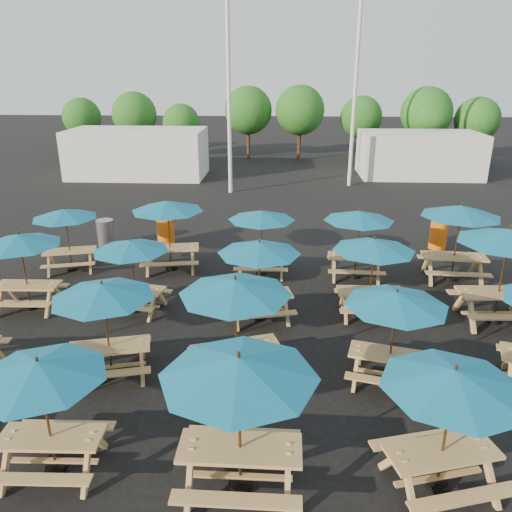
# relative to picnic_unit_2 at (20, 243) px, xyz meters

# --- Properties ---
(ground) EXTENTS (120.00, 120.00, 0.00)m
(ground) POSITION_rel_picnic_unit_2_xyz_m (6.11, -0.02, -1.89)
(ground) COLOR black
(ground) RESTS_ON ground
(picnic_unit_2) EXTENTS (2.17, 2.17, 2.16)m
(picnic_unit_2) POSITION_rel_picnic_unit_2_xyz_m (0.00, 0.00, 0.00)
(picnic_unit_2) COLOR #AD844C
(picnic_unit_2) RESTS_ON ground
(picnic_unit_3) EXTENTS (2.47, 2.47, 2.08)m
(picnic_unit_3) POSITION_rel_picnic_unit_2_xyz_m (0.02, 2.80, -0.08)
(picnic_unit_3) COLOR #AD844C
(picnic_unit_3) RESTS_ON ground
(picnic_unit_4) EXTENTS (2.11, 2.11, 2.10)m
(picnic_unit_4) POSITION_rel_picnic_unit_2_xyz_m (3.21, -5.74, -0.05)
(picnic_unit_4) COLOR #AD844C
(picnic_unit_4) RESTS_ON ground
(picnic_unit_5) EXTENTS (2.55, 2.55, 2.15)m
(picnic_unit_5) POSITION_rel_picnic_unit_2_xyz_m (3.25, -3.01, -0.01)
(picnic_unit_5) COLOR #AD844C
(picnic_unit_5) RESTS_ON ground
(picnic_unit_6) EXTENTS (2.35, 2.35, 2.04)m
(picnic_unit_6) POSITION_rel_picnic_unit_2_xyz_m (2.93, 0.02, -0.11)
(picnic_unit_6) COLOR #AD844C
(picnic_unit_6) RESTS_ON ground
(picnic_unit_7) EXTENTS (2.60, 2.60, 2.34)m
(picnic_unit_7) POSITION_rel_picnic_unit_2_xyz_m (3.25, 3.02, 0.15)
(picnic_unit_7) COLOR #AD844C
(picnic_unit_7) RESTS_ON ground
(picnic_unit_8) EXTENTS (2.37, 2.37, 2.40)m
(picnic_unit_8) POSITION_rel_picnic_unit_2_xyz_m (6.25, -5.94, 0.21)
(picnic_unit_8) COLOR #AD844C
(picnic_unit_8) RESTS_ON ground
(picnic_unit_9) EXTENTS (2.89, 2.89, 2.33)m
(picnic_unit_9) POSITION_rel_picnic_unit_2_xyz_m (5.93, -3.04, 0.15)
(picnic_unit_9) COLOR #AD844C
(picnic_unit_9) RESTS_ON ground
(picnic_unit_10) EXTENTS (2.55, 2.55, 2.16)m
(picnic_unit_10) POSITION_rel_picnic_unit_2_xyz_m (6.28, -0.28, -0.00)
(picnic_unit_10) COLOR #AD844C
(picnic_unit_10) RESTS_ON ground
(picnic_unit_11) EXTENTS (2.08, 2.08, 2.13)m
(picnic_unit_11) POSITION_rel_picnic_unit_2_xyz_m (6.21, 2.77, -0.03)
(picnic_unit_11) COLOR #AD844C
(picnic_unit_11) RESTS_ON ground
(picnic_unit_12) EXTENTS (2.63, 2.63, 2.19)m
(picnic_unit_12) POSITION_rel_picnic_unit_2_xyz_m (9.33, -5.78, 0.02)
(picnic_unit_12) COLOR #AD844C
(picnic_unit_12) RESTS_ON ground
(picnic_unit_13) EXTENTS (2.51, 2.51, 2.11)m
(picnic_unit_13) POSITION_rel_picnic_unit_2_xyz_m (9.10, -3.00, -0.04)
(picnic_unit_13) COLOR #AD844C
(picnic_unit_13) RESTS_ON ground
(picnic_unit_14) EXTENTS (2.14, 2.14, 2.16)m
(picnic_unit_14) POSITION_rel_picnic_unit_2_xyz_m (9.18, 0.07, -0.00)
(picnic_unit_14) COLOR #AD844C
(picnic_unit_14) RESTS_ON ground
(picnic_unit_15) EXTENTS (2.27, 2.27, 2.19)m
(picnic_unit_15) POSITION_rel_picnic_unit_2_xyz_m (9.16, 2.66, 0.02)
(picnic_unit_15) COLOR #AD844C
(picnic_unit_15) RESTS_ON ground
(picnic_unit_18) EXTENTS (2.60, 2.60, 2.54)m
(picnic_unit_18) POSITION_rel_picnic_unit_2_xyz_m (12.39, -0.11, 0.33)
(picnic_unit_18) COLOR #AD844C
(picnic_unit_18) RESTS_ON ground
(picnic_unit_19) EXTENTS (2.51, 2.51, 2.41)m
(picnic_unit_19) POSITION_rel_picnic_unit_2_xyz_m (12.15, 2.63, 0.22)
(picnic_unit_19) COLOR #AD844C
(picnic_unit_19) RESTS_ON ground
(waste_bin_0) EXTENTS (0.62, 0.62, 1.00)m
(waste_bin_0) POSITION_rel_picnic_unit_2_xyz_m (0.37, 5.20, -1.39)
(waste_bin_0) COLOR gray
(waste_bin_0) RESTS_ON ground
(waste_bin_1) EXTENTS (0.62, 0.62, 1.00)m
(waste_bin_1) POSITION_rel_picnic_unit_2_xyz_m (2.55, 5.43, -1.39)
(waste_bin_1) COLOR orange
(waste_bin_1) RESTS_ON ground
(waste_bin_2) EXTENTS (0.62, 0.62, 1.00)m
(waste_bin_2) POSITION_rel_picnic_unit_2_xyz_m (2.50, 5.57, -1.39)
(waste_bin_2) COLOR gray
(waste_bin_2) RESTS_ON ground
(waste_bin_3) EXTENTS (0.62, 0.62, 1.00)m
(waste_bin_3) POSITION_rel_picnic_unit_2_xyz_m (12.54, 5.56, -1.39)
(waste_bin_3) COLOR orange
(waste_bin_3) RESTS_ON ground
(mast_0) EXTENTS (0.20, 0.20, 12.00)m
(mast_0) POSITION_rel_picnic_unit_2_xyz_m (4.11, 13.98, 4.11)
(mast_0) COLOR silver
(mast_0) RESTS_ON ground
(mast_1) EXTENTS (0.20, 0.20, 12.00)m
(mast_1) POSITION_rel_picnic_unit_2_xyz_m (10.61, 15.98, 4.11)
(mast_1) COLOR silver
(mast_1) RESTS_ON ground
(event_tent_0) EXTENTS (8.00, 4.00, 2.80)m
(event_tent_0) POSITION_rel_picnic_unit_2_xyz_m (-1.89, 17.98, -0.49)
(event_tent_0) COLOR silver
(event_tent_0) RESTS_ON ground
(event_tent_1) EXTENTS (7.00, 4.00, 2.60)m
(event_tent_1) POSITION_rel_picnic_unit_2_xyz_m (15.11, 18.98, -0.59)
(event_tent_1) COLOR silver
(event_tent_1) RESTS_ON ground
(tree_0) EXTENTS (2.80, 2.80, 4.24)m
(tree_0) POSITION_rel_picnic_unit_2_xyz_m (-7.96, 25.23, 0.94)
(tree_0) COLOR #382314
(tree_0) RESTS_ON ground
(tree_1) EXTENTS (3.11, 3.11, 4.72)m
(tree_1) POSITION_rel_picnic_unit_2_xyz_m (-3.63, 23.89, 1.26)
(tree_1) COLOR #382314
(tree_1) RESTS_ON ground
(tree_2) EXTENTS (2.59, 2.59, 3.93)m
(tree_2) POSITION_rel_picnic_unit_2_xyz_m (-0.28, 23.64, 0.74)
(tree_2) COLOR #382314
(tree_2) RESTS_ON ground
(tree_3) EXTENTS (3.36, 3.36, 5.09)m
(tree_3) POSITION_rel_picnic_unit_2_xyz_m (4.36, 24.70, 1.52)
(tree_3) COLOR #382314
(tree_3) RESTS_ON ground
(tree_4) EXTENTS (3.41, 3.41, 5.17)m
(tree_4) POSITION_rel_picnic_unit_2_xyz_m (8.01, 24.24, 1.57)
(tree_4) COLOR #382314
(tree_4) RESTS_ON ground
(tree_5) EXTENTS (2.94, 2.94, 4.45)m
(tree_5) POSITION_rel_picnic_unit_2_xyz_m (12.33, 24.66, 1.08)
(tree_5) COLOR #382314
(tree_5) RESTS_ON ground
(tree_6) EXTENTS (3.38, 3.38, 5.13)m
(tree_6) POSITION_rel_picnic_unit_2_xyz_m (16.34, 22.88, 1.54)
(tree_6) COLOR #382314
(tree_6) RESTS_ON ground
(tree_7) EXTENTS (2.95, 2.95, 4.48)m
(tree_7) POSITION_rel_picnic_unit_2_xyz_m (19.74, 22.91, 1.10)
(tree_7) COLOR #382314
(tree_7) RESTS_ON ground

